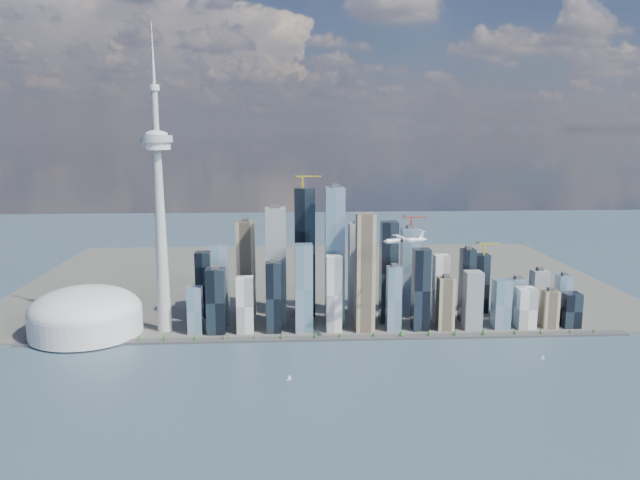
{
  "coord_description": "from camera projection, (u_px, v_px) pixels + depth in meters",
  "views": [
    {
      "loc": [
        -72.38,
        -816.45,
        371.12
      ],
      "look_at": [
        -13.65,
        260.0,
        179.69
      ],
      "focal_mm": 35.0,
      "sensor_mm": 36.0,
      "label": 1
    }
  ],
  "objects": [
    {
      "name": "sailboat_west",
      "position": [
        289.0,
        378.0,
        936.09
      ],
      "size": [
        7.54,
        3.23,
        10.42
      ],
      "rotation": [
        0.0,
        0.0,
        0.2
      ],
      "color": "white",
      "rests_on": "ground"
    },
    {
      "name": "shoreline_trees",
      "position": [
        328.0,
        335.0,
        1115.7
      ],
      "size": [
        960.53,
        7.2,
        8.8
      ],
      "color": "#3F2D1E",
      "rests_on": "seawall"
    },
    {
      "name": "skyscraper_cluster",
      "position": [
        356.0,
        280.0,
        1190.35
      ],
      "size": [
        736.0,
        142.0,
        282.68
      ],
      "color": "black",
      "rests_on": "land"
    },
    {
      "name": "land",
      "position": [
        316.0,
        279.0,
        1559.38
      ],
      "size": [
        1400.0,
        900.0,
        3.0
      ],
      "primitive_type": "cube",
      "color": "#4C4C47",
      "rests_on": "ground"
    },
    {
      "name": "needle_tower",
      "position": [
        159.0,
        206.0,
        1118.9
      ],
      "size": [
        56.0,
        56.0,
        550.5
      ],
      "color": "#A4A59F",
      "rests_on": "land"
    },
    {
      "name": "airplane",
      "position": [
        405.0,
        240.0,
        1037.55
      ],
      "size": [
        78.14,
        69.56,
        19.19
      ],
      "rotation": [
        0.0,
        0.0,
        0.22
      ],
      "color": "white",
      "rests_on": "ground"
    },
    {
      "name": "seawall",
      "position": [
        328.0,
        338.0,
        1116.88
      ],
      "size": [
        1100.0,
        22.0,
        4.0
      ],
      "primitive_type": "cube",
      "color": "#383838",
      "rests_on": "ground"
    },
    {
      "name": "dome_stadium",
      "position": [
        86.0,
        314.0,
        1135.9
      ],
      "size": [
        200.0,
        200.0,
        86.0
      ],
      "color": "silver",
      "rests_on": "land"
    },
    {
      "name": "ground",
      "position": [
        340.0,
        399.0,
        871.45
      ],
      "size": [
        4000.0,
        4000.0,
        0.0
      ],
      "primitive_type": "plane",
      "color": "#2E4451",
      "rests_on": "ground"
    },
    {
      "name": "sailboat_east",
      "position": [
        543.0,
        357.0,
        1021.73
      ],
      "size": [
        6.53,
        2.75,
        9.02
      ],
      "rotation": [
        0.0,
        0.0,
        -0.19
      ],
      "color": "white",
      "rests_on": "ground"
    }
  ]
}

